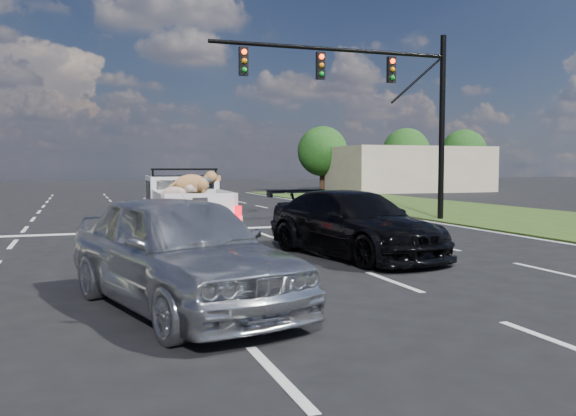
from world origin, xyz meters
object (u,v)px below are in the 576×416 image
Objects in this scene: traffic_signal at (386,94)px; silver_sedan at (180,251)px; black_coupe at (354,224)px; pickup_truck at (185,208)px.

silver_sedan is at bearing -129.78° from traffic_signal.
traffic_signal is at bearing 45.48° from black_coupe.
traffic_signal is at bearing 34.62° from silver_sedan.
traffic_signal reaches higher than black_coupe.
black_coupe is (3.25, -3.92, -0.19)m from pickup_truck.
pickup_truck is 1.09× the size of silver_sedan.
traffic_signal reaches higher than pickup_truck.
black_coupe is (4.64, 3.90, -0.10)m from silver_sedan.
pickup_truck is at bearing 64.32° from silver_sedan.
traffic_signal reaches higher than silver_sedan.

